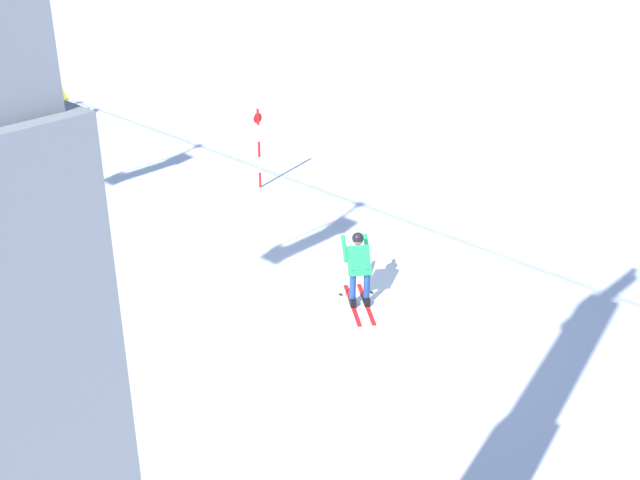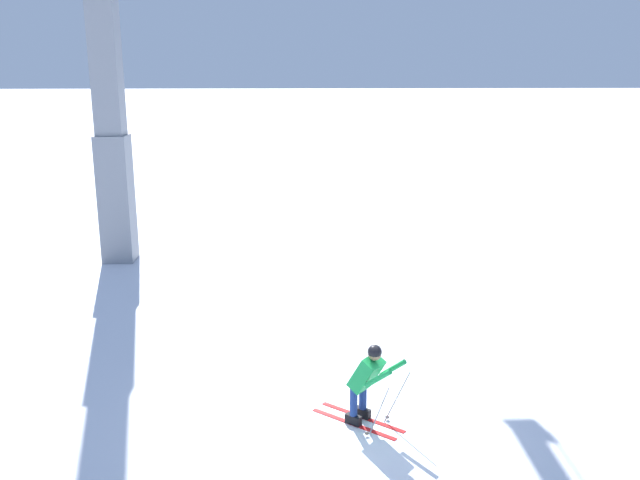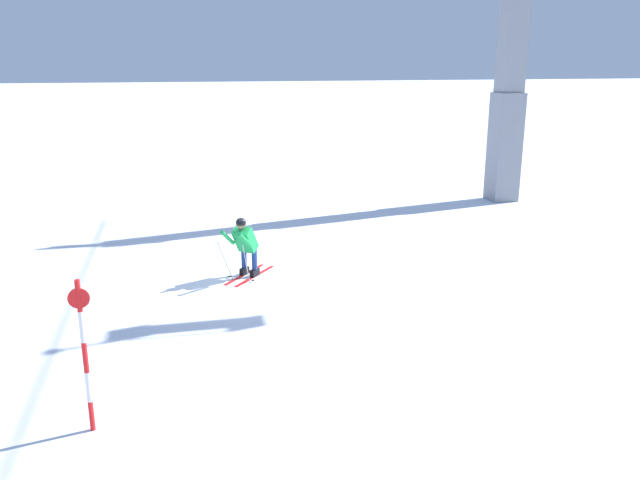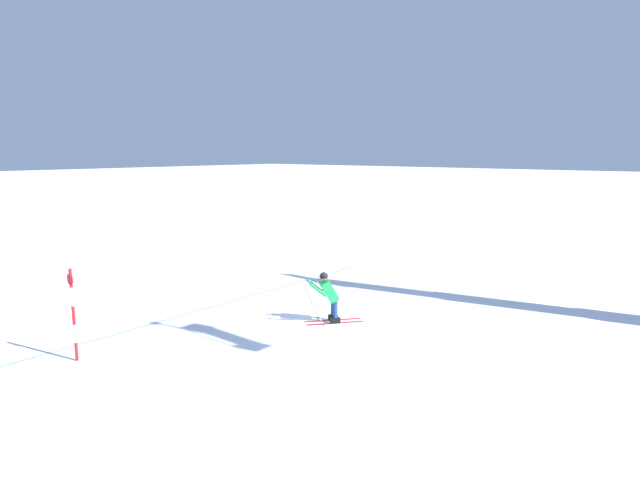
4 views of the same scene
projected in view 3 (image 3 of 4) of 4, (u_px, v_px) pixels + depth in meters
ground_plane at (256, 275)px, 15.24m from camera, size 260.00×260.00×0.00m
skier_carving_main at (245, 243)px, 14.81m from camera, size 1.60×1.43×1.60m
lift_tower_near at (511, 59)px, 21.94m from camera, size 0.92×2.95×11.95m
trail_marker_pole at (85, 352)px, 8.56m from camera, size 0.07×0.28×2.19m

